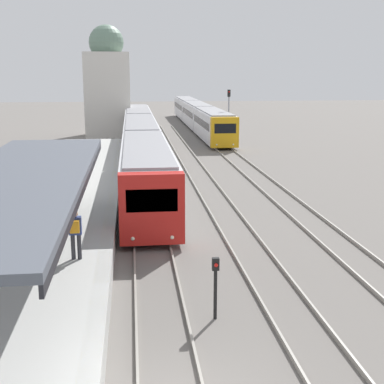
# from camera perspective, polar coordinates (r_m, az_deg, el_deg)

# --- Properties ---
(platform_canopy) EXTENTS (4.00, 17.12, 2.99)m
(platform_canopy) POSITION_cam_1_polar(r_m,az_deg,el_deg) (17.23, -17.69, 1.44)
(platform_canopy) COLOR #4C515B
(platform_canopy) RESTS_ON station_platform
(person_on_platform) EXTENTS (0.40, 0.40, 1.66)m
(person_on_platform) POSITION_cam_1_polar(r_m,az_deg,el_deg) (17.89, -12.34, -4.06)
(person_on_platform) COLOR #2D2D33
(person_on_platform) RESTS_ON station_platform
(train_near) EXTENTS (2.59, 43.80, 3.22)m
(train_near) POSITION_cam_1_polar(r_m,az_deg,el_deg) (42.29, -5.48, 5.64)
(train_near) COLOR red
(train_near) RESTS_ON ground_plane
(train_far) EXTENTS (2.53, 40.49, 3.11)m
(train_far) POSITION_cam_1_polar(r_m,az_deg,el_deg) (67.88, 0.57, 8.29)
(train_far) COLOR gold
(train_far) RESTS_ON ground_plane
(signal_post_near) EXTENTS (0.20, 0.22, 1.84)m
(signal_post_near) POSITION_cam_1_polar(r_m,az_deg,el_deg) (15.31, 2.52, -9.51)
(signal_post_near) COLOR black
(signal_post_near) RESTS_ON ground_plane
(signal_mast_far) EXTENTS (0.28, 0.29, 5.22)m
(signal_mast_far) POSITION_cam_1_polar(r_m,az_deg,el_deg) (53.69, 3.94, 8.76)
(signal_mast_far) COLOR gray
(signal_mast_far) RESTS_ON ground_plane
(distant_domed_building) EXTENTS (4.82, 4.82, 11.85)m
(distant_domed_building) POSITION_cam_1_polar(r_m,az_deg,el_deg) (59.87, -8.99, 11.24)
(distant_domed_building) COLOR silver
(distant_domed_building) RESTS_ON ground_plane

